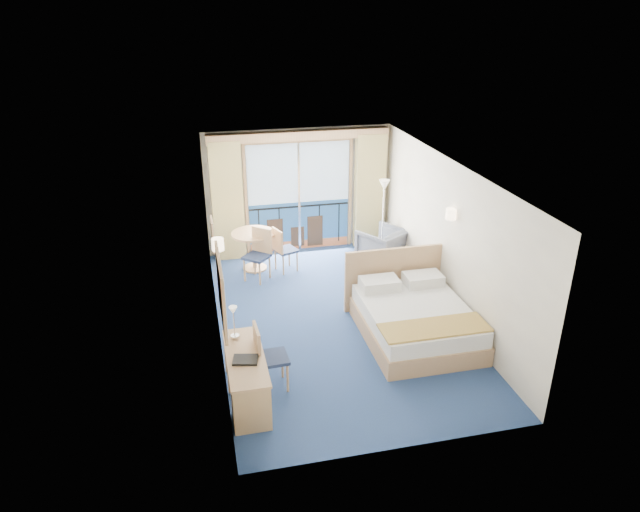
{
  "coord_description": "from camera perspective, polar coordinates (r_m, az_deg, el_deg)",
  "views": [
    {
      "loc": [
        -2.2,
        -8.39,
        5.07
      ],
      "look_at": [
        -0.23,
        0.2,
        1.14
      ],
      "focal_mm": 32.0,
      "sensor_mm": 36.0,
      "label": 1
    }
  ],
  "objects": [
    {
      "name": "table_chair_a",
      "position": [
        11.58,
        -3.78,
        0.87
      ],
      "size": [
        0.53,
        0.52,
        0.94
      ],
      "rotation": [
        0.0,
        0.0,
        1.92
      ],
      "color": "#1F2B49",
      "rests_on": "ground"
    },
    {
      "name": "room_walls",
      "position": [
        9.28,
        1.63,
        3.21
      ],
      "size": [
        4.04,
        6.54,
        2.72
      ],
      "color": "white",
      "rests_on": "ground"
    },
    {
      "name": "desk_lamp",
      "position": [
        8.12,
        -8.65,
        -5.93
      ],
      "size": [
        0.13,
        0.13,
        0.48
      ],
      "color": "silver",
      "rests_on": "desk"
    },
    {
      "name": "desk",
      "position": [
        7.74,
        -7.04,
        -13.43
      ],
      "size": [
        0.51,
        1.49,
        0.7
      ],
      "color": "tan",
      "rests_on": "ground"
    },
    {
      "name": "armchair",
      "position": [
        12.01,
        6.24,
        0.95
      ],
      "size": [
        1.17,
        1.18,
        0.79
      ],
      "primitive_type": "imported",
      "rotation": [
        0.0,
        0.0,
        3.7
      ],
      "color": "#4B4F5B",
      "rests_on": "ground"
    },
    {
      "name": "sconce_left",
      "position": [
        8.44,
        -10.19,
        1.16
      ],
      "size": [
        0.18,
        0.18,
        0.18
      ],
      "primitive_type": "cylinder",
      "color": "#FFDCB2",
      "rests_on": "room_walls"
    },
    {
      "name": "table_chair_b",
      "position": [
        11.31,
        -6.12,
        0.49
      ],
      "size": [
        0.63,
        0.63,
        1.04
      ],
      "rotation": [
        0.0,
        0.0,
        -0.72
      ],
      "color": "#1F2B49",
      "rests_on": "ground"
    },
    {
      "name": "sconce_right",
      "position": [
        9.77,
        12.98,
        4.12
      ],
      "size": [
        0.18,
        0.18,
        0.18
      ],
      "primitive_type": "cylinder",
      "color": "#FFDCB2",
      "rests_on": "room_walls"
    },
    {
      "name": "balcony_door",
      "position": [
        12.45,
        -2.14,
        5.6
      ],
      "size": [
        2.36,
        0.03,
        2.52
      ],
      "color": "navy",
      "rests_on": "room_walls"
    },
    {
      "name": "curtain_left",
      "position": [
        12.09,
        -9.24,
        5.39
      ],
      "size": [
        0.65,
        0.22,
        2.55
      ],
      "primitive_type": "cube",
      "color": "tan",
      "rests_on": "room_walls"
    },
    {
      "name": "floor",
      "position": [
        10.05,
        1.52,
        -6.31
      ],
      "size": [
        6.5,
        6.5,
        0.0
      ],
      "primitive_type": "plane",
      "color": "navy",
      "rests_on": "ground"
    },
    {
      "name": "phone",
      "position": [
        10.8,
        10.12,
        -1.3
      ],
      "size": [
        0.19,
        0.17,
        0.07
      ],
      "primitive_type": "cube",
      "rotation": [
        0.0,
        0.0,
        0.26
      ],
      "color": "silver",
      "rests_on": "nightstand"
    },
    {
      "name": "bed",
      "position": [
        9.56,
        9.41,
        -6.13
      ],
      "size": [
        1.83,
        2.18,
        1.15
      ],
      "color": "tan",
      "rests_on": "ground"
    },
    {
      "name": "desk_chair",
      "position": [
        8.14,
        -5.42,
        -9.71
      ],
      "size": [
        0.46,
        0.45,
        1.01
      ],
      "rotation": [
        0.0,
        0.0,
        1.62
      ],
      "color": "#1F2B49",
      "rests_on": "ground"
    },
    {
      "name": "mirror",
      "position": [
        7.74,
        -9.84,
        -3.43
      ],
      "size": [
        0.05,
        1.25,
        0.95
      ],
      "color": "tan",
      "rests_on": "room_walls"
    },
    {
      "name": "nightstand",
      "position": [
        10.96,
        9.89,
        -2.53
      ],
      "size": [
        0.37,
        0.35,
        0.49
      ],
      "primitive_type": "cube",
      "color": "tan",
      "rests_on": "ground"
    },
    {
      "name": "pelmet",
      "position": [
        11.96,
        -2.1,
        11.97
      ],
      "size": [
        3.8,
        0.25,
        0.18
      ],
      "primitive_type": "cube",
      "color": "tan",
      "rests_on": "room_walls"
    },
    {
      "name": "wall_print",
      "position": [
        9.5,
        -10.67,
        2.15
      ],
      "size": [
        0.04,
        0.42,
        0.52
      ],
      "color": "tan",
      "rests_on": "room_walls"
    },
    {
      "name": "round_table",
      "position": [
        11.71,
        -6.65,
        1.45
      ],
      "size": [
        0.89,
        0.89,
        0.8
      ],
      "color": "tan",
      "rests_on": "ground"
    },
    {
      "name": "curtain_right",
      "position": [
        12.64,
        4.97,
        6.44
      ],
      "size": [
        0.65,
        0.22,
        2.55
      ],
      "primitive_type": "cube",
      "color": "tan",
      "rests_on": "room_walls"
    },
    {
      "name": "folder",
      "position": [
        7.79,
        -7.47,
        -10.25
      ],
      "size": [
        0.38,
        0.31,
        0.03
      ],
      "primitive_type": "cube",
      "rotation": [
        0.0,
        0.0,
        -0.21
      ],
      "color": "black",
      "rests_on": "desk"
    },
    {
      "name": "floor_lamp",
      "position": [
        11.96,
        6.38,
        5.61
      ],
      "size": [
        0.24,
        0.24,
        1.75
      ],
      "color": "silver",
      "rests_on": "ground"
    }
  ]
}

